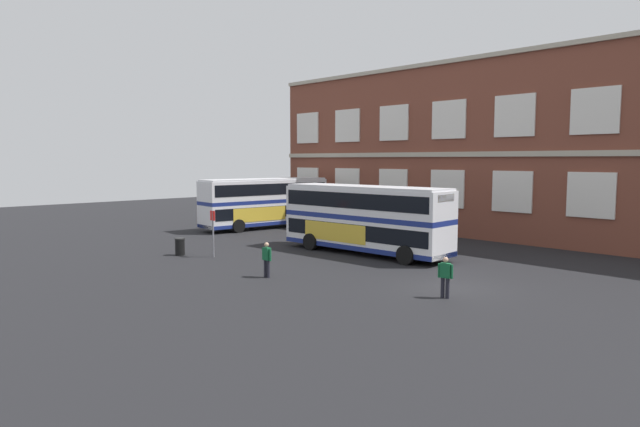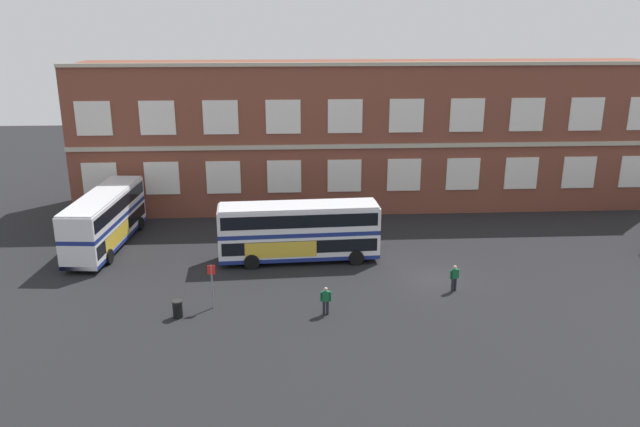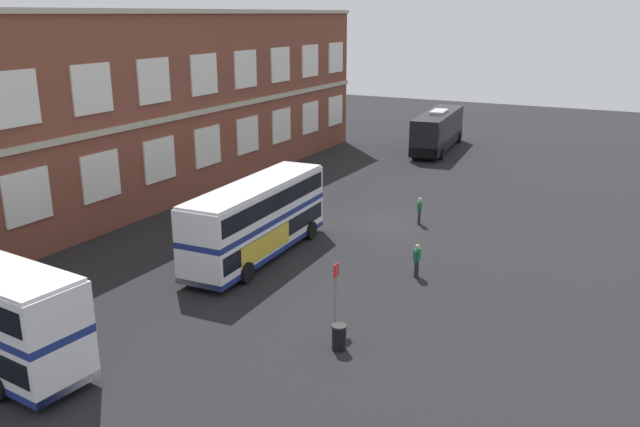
# 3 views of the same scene
# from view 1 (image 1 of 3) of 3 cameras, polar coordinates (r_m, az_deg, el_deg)

# --- Properties ---
(ground_plane) EXTENTS (120.00, 120.00, 0.00)m
(ground_plane) POSITION_cam_1_polar(r_m,az_deg,el_deg) (27.15, 15.70, -6.64)
(ground_plane) COLOR black
(brick_terminal_building) EXTENTS (50.57, 8.19, 12.81)m
(brick_terminal_building) POSITION_cam_1_polar(r_m,az_deg,el_deg) (41.85, 24.83, 5.90)
(brick_terminal_building) COLOR brown
(brick_terminal_building) RESTS_ON ground
(double_decker_near) EXTENTS (3.56, 11.18, 4.07)m
(double_decker_near) POSITION_cam_1_polar(r_m,az_deg,el_deg) (46.06, -5.63, 1.18)
(double_decker_near) COLOR silver
(double_decker_near) RESTS_ON ground
(double_decker_middle) EXTENTS (11.11, 3.27, 4.07)m
(double_decker_middle) POSITION_cam_1_polar(r_m,az_deg,el_deg) (33.37, 4.60, -0.47)
(double_decker_middle) COLOR silver
(double_decker_middle) RESTS_ON ground
(waiting_passenger) EXTENTS (0.63, 0.25, 1.70)m
(waiting_passenger) POSITION_cam_1_polar(r_m,az_deg,el_deg) (26.82, -5.47, -4.58)
(waiting_passenger) COLOR black
(waiting_passenger) RESTS_ON ground
(second_passenger) EXTENTS (0.63, 0.35, 1.70)m
(second_passenger) POSITION_cam_1_polar(r_m,az_deg,el_deg) (23.34, 12.70, -6.22)
(second_passenger) COLOR black
(second_passenger) RESTS_ON ground
(bus_stand_flag) EXTENTS (0.44, 0.10, 2.70)m
(bus_stand_flag) POSITION_cam_1_polar(r_m,az_deg,el_deg) (32.70, -10.89, -1.58)
(bus_stand_flag) COLOR slate
(bus_stand_flag) RESTS_ON ground
(station_litter_bin) EXTENTS (0.60, 0.60, 1.03)m
(station_litter_bin) POSITION_cam_1_polar(r_m,az_deg,el_deg) (33.89, -14.14, -3.30)
(station_litter_bin) COLOR black
(station_litter_bin) RESTS_ON ground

